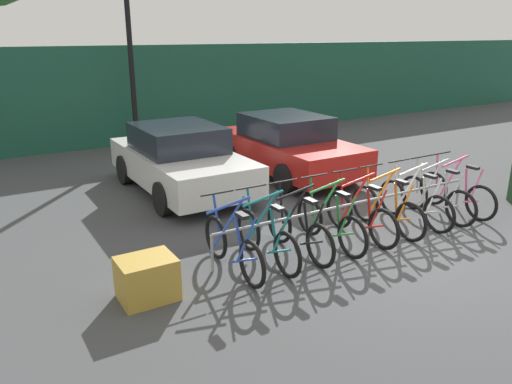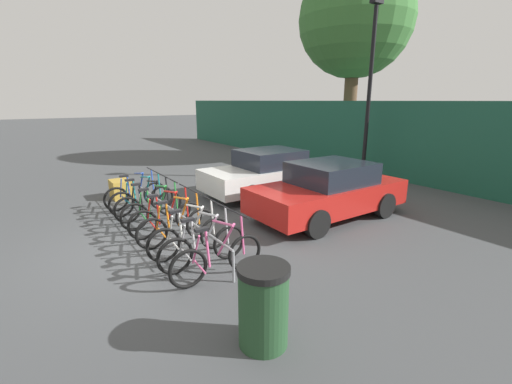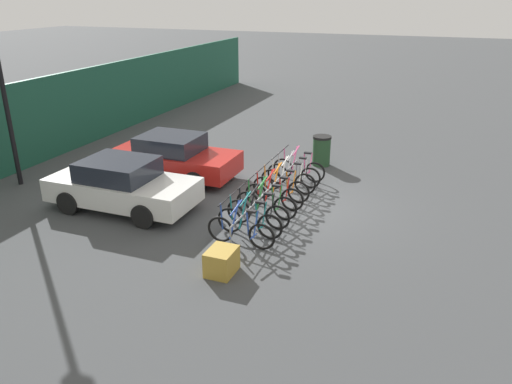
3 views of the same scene
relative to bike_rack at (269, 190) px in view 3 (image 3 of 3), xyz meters
The scene contains 17 objects.
ground_plane 0.93m from the bike_rack, 58.93° to the right, with size 120.00×120.00×0.00m, color #424447.
hoarding_wall 8.88m from the bike_rack, 87.36° to the left, with size 36.00×0.16×2.86m, color #19513D.
bike_rack is the anchor object (origin of this frame).
bicycle_blue 2.37m from the bike_rack, behind, with size 0.68×1.71×1.05m.
bicycle_teal 1.81m from the bike_rack, behind, with size 0.68×1.71×1.05m.
bicycle_black 1.25m from the bike_rack, behind, with size 0.68×1.71×1.05m.
bicycle_green 0.66m from the bike_rack, 166.78° to the right, with size 0.68×1.71×1.05m.
bicycle_red 0.19m from the bike_rack, 90.86° to the right, with size 0.68×1.71×1.05m.
bicycle_orange 0.62m from the bike_rack, 14.11° to the right, with size 0.68×1.71×1.05m.
bicycle_white 1.28m from the bike_rack, ahead, with size 0.68×1.71×1.05m.
bicycle_silver 1.83m from the bike_rack, ahead, with size 0.68×1.71×1.05m.
bicycle_pink 2.37m from the bike_rack, ahead, with size 0.68×1.71×1.05m.
car_white 4.01m from the bike_rack, 112.19° to the left, with size 1.91×4.05×1.40m.
car_red 3.83m from the bike_rack, 72.50° to the left, with size 1.91×4.04×1.40m.
lamp_post 8.43m from the bike_rack, 98.10° to the left, with size 0.24×0.44×6.17m.
trash_bin 4.09m from the bike_rack, ahead, with size 0.63×0.63×1.03m.
cargo_crate 3.66m from the bike_rack, behind, with size 0.70×0.56×0.55m, color #B28C33.
Camera 3 is at (-12.39, -3.60, 5.59)m, focal length 35.00 mm.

